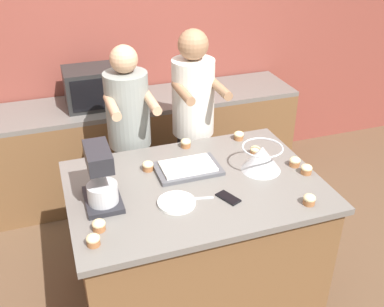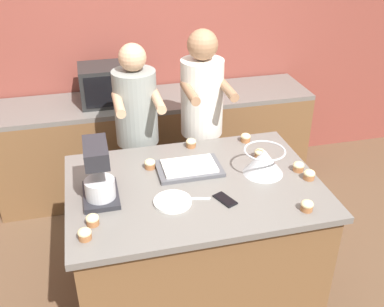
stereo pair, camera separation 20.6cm
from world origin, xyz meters
The scene contains 22 objects.
ground_plane centered at (0.00, 0.00, 0.00)m, with size 16.00×16.00×0.00m, color brown.
back_wall centered at (0.00, 1.79, 1.35)m, with size 10.00×0.06×2.70m.
island_counter centered at (0.00, 0.00, 0.46)m, with size 1.52×1.06×0.92m.
back_counter centered at (0.00, 1.44, 0.45)m, with size 2.80×0.60×0.89m.
person_left centered at (-0.24, 0.74, 0.84)m, with size 0.32×0.49×1.59m.
person_right centered at (0.24, 0.74, 0.88)m, with size 0.33×0.50×1.65m.
stand_mixer centered at (-0.56, -0.01, 1.08)m, with size 0.20×0.30×0.35m.
mixing_bowl centered at (0.45, 0.02, 1.01)m, with size 0.26×0.26×0.17m.
baking_tray centered at (0.01, 0.16, 0.94)m, with size 0.41×0.27×0.04m.
microwave_oven centered at (-0.37, 1.44, 1.06)m, with size 0.49×0.35×0.33m.
cell_phone centered at (0.13, -0.21, 0.93)m, with size 0.12×0.16×0.01m.
small_plate centered at (-0.17, -0.16, 0.93)m, with size 0.22×0.22×0.02m.
knife centered at (-0.07, -0.15, 0.92)m, with size 0.22×0.07×0.01m.
cupcake_0 centered at (0.50, 0.20, 0.95)m, with size 0.07×0.07×0.06m.
cupcake_1 centered at (-0.23, 0.24, 0.95)m, with size 0.07×0.07×0.06m.
cupcake_2 centered at (-0.61, -0.25, 0.95)m, with size 0.07×0.07×0.06m.
cupcake_3 centered at (0.54, -0.41, 0.95)m, with size 0.07×0.07×0.06m.
cupcake_4 centered at (0.48, 0.44, 0.95)m, with size 0.07×0.07×0.06m.
cupcake_5 centered at (0.68, -0.01, 0.95)m, with size 0.07×0.07×0.06m.
cupcake_6 centered at (-0.66, -0.36, 0.95)m, with size 0.07×0.07×0.06m.
cupcake_7 centered at (0.09, 0.45, 0.95)m, with size 0.07×0.07×0.06m.
cupcake_8 centered at (0.70, -0.12, 0.95)m, with size 0.07×0.07×0.06m.
Camera 2 is at (-0.55, -2.20, 2.42)m, focal length 42.00 mm.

